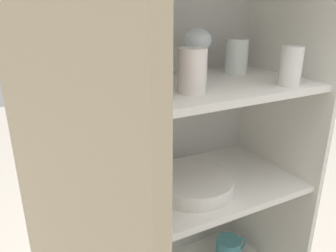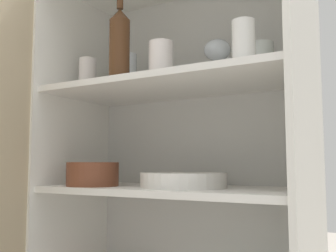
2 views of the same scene
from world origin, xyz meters
TOP-DOWN VIEW (x-y plane):
  - cupboard_back_panel at (0.00, 0.38)m, footprint 0.84×0.02m
  - cupboard_side_left at (-0.41, 0.19)m, footprint 0.02×0.41m
  - cupboard_side_right at (0.41, 0.19)m, footprint 0.02×0.41m
  - shelf_board_middle at (0.00, 0.19)m, footprint 0.80×0.37m
  - shelf_board_upper at (0.00, 0.19)m, footprint 0.80×0.37m
  - tumbler_glass_0 at (0.29, 0.05)m, footprint 0.06×0.06m
  - tumbler_glass_1 at (0.01, 0.11)m, footprint 0.07×0.07m
  - tumbler_glass_2 at (0.27, 0.26)m, footprint 0.07×0.07m
  - tumbler_glass_3 at (-0.22, 0.25)m, footprint 0.06×0.06m
  - tumbler_glass_4 at (-0.33, 0.16)m, footprint 0.06×0.06m
  - wine_glass_0 at (0.12, 0.27)m, footprint 0.09×0.09m
  - wine_bottle at (-0.13, 0.08)m, footprint 0.07×0.07m
  - plate_stack_white at (0.05, 0.17)m, footprint 0.26×0.26m
  - mixing_bowl_large at (-0.25, 0.10)m, footprint 0.17×0.17m
  - coffee_mug_extra_1 at (0.26, 0.22)m, footprint 0.14×0.10m

SIDE VIEW (x-z plane):
  - coffee_mug_extra_1 at x=0.26m, z-range 0.29..0.39m
  - shelf_board_middle at x=0.00m, z-range 0.68..0.70m
  - cupboard_back_panel at x=0.00m, z-range 0.00..1.39m
  - cupboard_side_left at x=-0.41m, z-range 0.00..1.39m
  - cupboard_side_right at x=0.41m, z-range 0.00..1.39m
  - plate_stack_white at x=0.05m, z-range 0.70..0.75m
  - mixing_bowl_large at x=-0.25m, z-range 0.70..0.78m
  - shelf_board_upper at x=0.00m, z-range 1.01..1.03m
  - tumbler_glass_0 at x=0.29m, z-range 1.03..1.14m
  - tumbler_glass_2 at x=0.27m, z-range 1.03..1.14m
  - tumbler_glass_1 at x=0.01m, z-range 1.03..1.14m
  - tumbler_glass_4 at x=-0.33m, z-range 1.03..1.15m
  - tumbler_glass_3 at x=-0.22m, z-range 1.03..1.17m
  - wine_glass_0 at x=0.12m, z-range 1.06..1.21m
  - wine_bottle at x=-0.13m, z-range 1.01..1.29m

